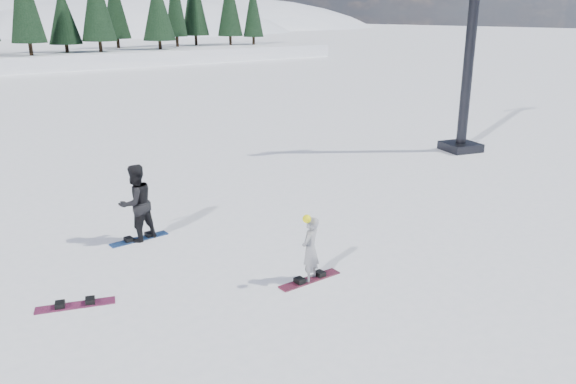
# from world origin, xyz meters

# --- Properties ---
(ground) EXTENTS (420.00, 420.00, 0.00)m
(ground) POSITION_xyz_m (0.00, 0.00, 0.00)
(ground) COLOR white
(ground) RESTS_ON ground
(lift_tower) EXTENTS (2.47, 1.67, 9.03)m
(lift_tower) POSITION_xyz_m (14.21, 4.11, 3.68)
(lift_tower) COLOR black
(lift_tower) RESTS_ON ground
(snowboarder_woman) EXTENTS (0.63, 0.54, 1.59)m
(snowboarder_woman) POSITION_xyz_m (1.59, -1.38, 0.74)
(snowboarder_woman) COLOR #9F9EA3
(snowboarder_woman) RESTS_ON ground
(snowboarder_man) EXTENTS (1.11, 0.95, 1.98)m
(snowboarder_man) POSITION_xyz_m (-0.44, 3.03, 0.99)
(snowboarder_man) COLOR black
(snowboarder_man) RESTS_ON ground
(snowboard_woman) EXTENTS (1.50, 0.30, 0.03)m
(snowboard_woman) POSITION_xyz_m (1.59, -1.38, 0.01)
(snowboard_woman) COLOR maroon
(snowboard_woman) RESTS_ON ground
(snowboard_man) EXTENTS (1.51, 0.31, 0.03)m
(snowboard_man) POSITION_xyz_m (-0.44, 3.03, 0.01)
(snowboard_man) COLOR navy
(snowboard_man) RESTS_ON ground
(snowboard_loose_b) EXTENTS (1.51, 0.77, 0.03)m
(snowboard_loose_b) POSITION_xyz_m (-2.81, 0.55, 0.01)
(snowboard_loose_b) COLOR #8F1F4F
(snowboard_loose_b) RESTS_ON ground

